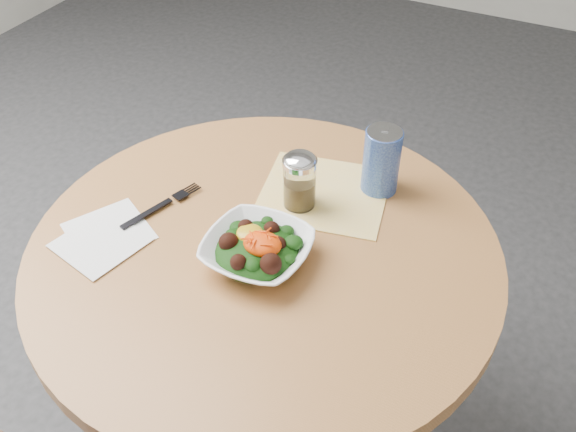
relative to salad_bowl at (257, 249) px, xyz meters
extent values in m
cylinder|color=black|center=(-0.01, 0.04, -0.42)|extent=(0.10, 0.10, 0.71)
cylinder|color=#BF7C45|center=(-0.01, 0.04, -0.05)|extent=(0.90, 0.90, 0.04)
cube|color=#EBAD0C|center=(0.03, 0.23, -0.03)|extent=(0.30, 0.28, 0.00)
cube|color=white|center=(-0.30, -0.06, -0.03)|extent=(0.20, 0.20, 0.00)
cube|color=white|center=(-0.29, -0.09, -0.02)|extent=(0.17, 0.17, 0.00)
imported|color=white|center=(0.00, 0.00, 0.00)|extent=(0.19, 0.19, 0.05)
ellipsoid|color=black|center=(0.00, 0.00, 0.00)|extent=(0.16, 0.16, 0.06)
ellipsoid|color=#BF9613|center=(-0.02, 0.01, 0.02)|extent=(0.05, 0.05, 0.02)
ellipsoid|color=#F54305|center=(0.01, 0.00, 0.02)|extent=(0.07, 0.06, 0.03)
cube|color=black|center=(-0.26, 0.01, -0.02)|extent=(0.05, 0.12, 0.00)
cube|color=black|center=(-0.22, 0.10, -0.02)|extent=(0.04, 0.07, 0.00)
cylinder|color=silver|center=(0.00, 0.18, 0.03)|extent=(0.06, 0.06, 0.10)
cylinder|color=#9E7A49|center=(0.00, 0.18, 0.00)|extent=(0.05, 0.05, 0.05)
cylinder|color=white|center=(0.00, 0.18, 0.08)|extent=(0.07, 0.07, 0.01)
ellipsoid|color=white|center=(0.00, 0.18, 0.08)|extent=(0.06, 0.06, 0.03)
cylinder|color=navy|center=(0.13, 0.30, 0.04)|extent=(0.08, 0.08, 0.14)
cylinder|color=silver|center=(0.13, 0.30, 0.11)|extent=(0.07, 0.07, 0.00)
cube|color=silver|center=(0.12, 0.31, 0.12)|extent=(0.02, 0.03, 0.00)
camera|label=1|loc=(0.42, -0.73, 0.81)|focal=40.00mm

